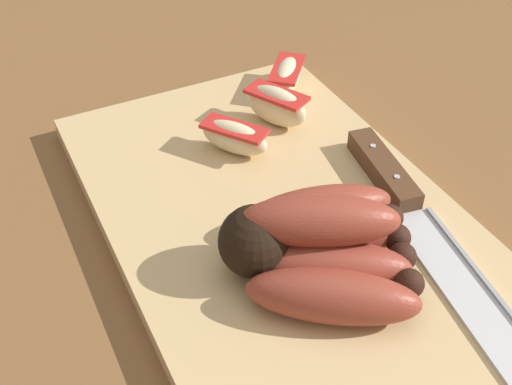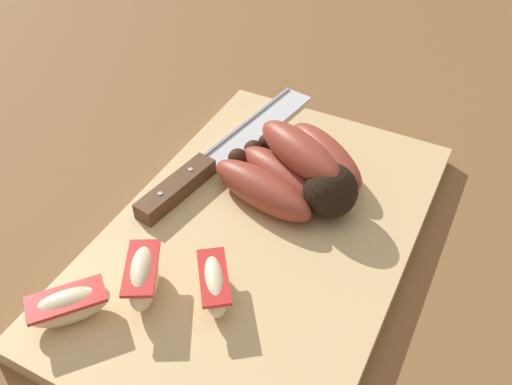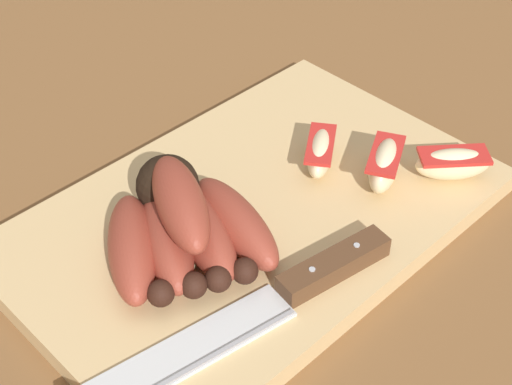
# 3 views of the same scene
# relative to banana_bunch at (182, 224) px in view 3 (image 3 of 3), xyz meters

# --- Properties ---
(ground_plane) EXTENTS (6.00, 6.00, 0.00)m
(ground_plane) POSITION_rel_banana_bunch_xyz_m (-0.07, 0.02, -0.04)
(ground_plane) COLOR brown
(cutting_board) EXTENTS (0.42, 0.27, 0.02)m
(cutting_board) POSITION_rel_banana_bunch_xyz_m (-0.07, 0.01, -0.03)
(cutting_board) COLOR tan
(cutting_board) RESTS_ON ground_plane
(banana_bunch) EXTENTS (0.16, 0.16, 0.07)m
(banana_bunch) POSITION_rel_banana_bunch_xyz_m (0.00, 0.00, 0.00)
(banana_bunch) COLOR black
(banana_bunch) RESTS_ON cutting_board
(chefs_knife) EXTENTS (0.28, 0.07, 0.02)m
(chefs_knife) POSITION_rel_banana_bunch_xyz_m (-0.02, 0.10, -0.02)
(chefs_knife) COLOR silver
(chefs_knife) RESTS_ON cutting_board
(apple_wedge_near) EXTENTS (0.07, 0.06, 0.03)m
(apple_wedge_near) POSITION_rel_banana_bunch_xyz_m (-0.23, 0.10, -0.01)
(apple_wedge_near) COLOR beige
(apple_wedge_near) RESTS_ON cutting_board
(apple_wedge_middle) EXTENTS (0.07, 0.06, 0.03)m
(apple_wedge_middle) POSITION_rel_banana_bunch_xyz_m (-0.16, 0.01, -0.01)
(apple_wedge_middle) COLOR beige
(apple_wedge_middle) RESTS_ON cutting_board
(apple_wedge_far) EXTENTS (0.07, 0.05, 0.04)m
(apple_wedge_far) POSITION_rel_banana_bunch_xyz_m (-0.18, 0.06, -0.00)
(apple_wedge_far) COLOR beige
(apple_wedge_far) RESTS_ON cutting_board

